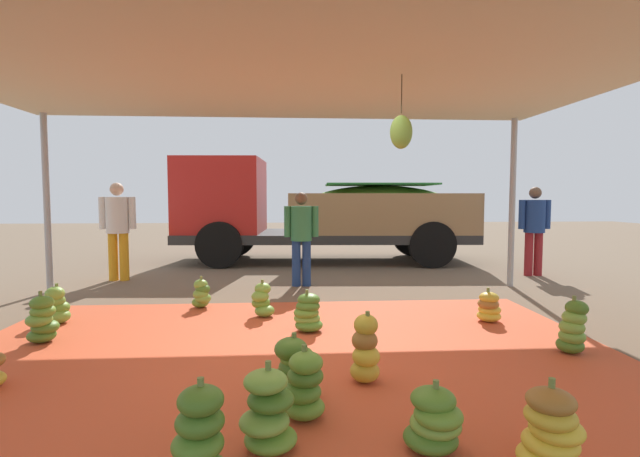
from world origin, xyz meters
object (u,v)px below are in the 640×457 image
(banana_bunch_1, at_px, (199,438))
(banana_bunch_13, at_px, (434,421))
(banana_bunch_0, at_px, (268,414))
(banana_bunch_9, at_px, (489,308))
(banana_bunch_4, at_px, (201,295))
(banana_bunch_14, at_px, (365,351))
(banana_bunch_11, at_px, (262,301))
(banana_bunch_12, at_px, (42,321))
(worker_1, at_px, (118,224))
(banana_bunch_8, at_px, (57,306))
(banana_bunch_6, at_px, (573,329))
(cargo_truck_main, at_px, (314,210))
(banana_bunch_7, at_px, (551,432))
(banana_bunch_3, at_px, (308,313))
(banana_bunch_2, at_px, (304,387))
(worker_2, at_px, (534,224))
(worker_0, at_px, (301,232))
(banana_bunch_5, at_px, (295,369))

(banana_bunch_1, bearing_deg, banana_bunch_13, 9.67)
(banana_bunch_0, distance_m, banana_bunch_9, 3.73)
(banana_bunch_4, height_order, banana_bunch_14, banana_bunch_14)
(banana_bunch_4, bearing_deg, banana_bunch_1, -79.65)
(banana_bunch_4, xyz_separation_m, banana_bunch_11, (0.85, -0.50, 0.01))
(banana_bunch_11, relative_size, banana_bunch_12, 0.86)
(worker_1, bearing_deg, banana_bunch_11, -45.21)
(banana_bunch_8, xyz_separation_m, banana_bunch_13, (3.65, -3.06, -0.03))
(banana_bunch_4, distance_m, banana_bunch_12, 1.98)
(banana_bunch_6, bearing_deg, banana_bunch_11, 152.47)
(banana_bunch_4, distance_m, cargo_truck_main, 4.99)
(banana_bunch_7, relative_size, banana_bunch_9, 1.25)
(banana_bunch_3, relative_size, banana_bunch_14, 0.80)
(banana_bunch_2, bearing_deg, banana_bunch_9, 44.91)
(worker_2, bearing_deg, banana_bunch_1, -129.92)
(banana_bunch_8, bearing_deg, banana_bunch_1, -54.92)
(worker_1, bearing_deg, banana_bunch_0, -63.38)
(banana_bunch_11, bearing_deg, banana_bunch_13, -69.45)
(banana_bunch_14, distance_m, worker_1, 6.23)
(banana_bunch_1, distance_m, banana_bunch_11, 3.44)
(banana_bunch_1, distance_m, banana_bunch_14, 1.69)
(banana_bunch_1, xyz_separation_m, banana_bunch_4, (-0.72, 3.94, -0.06))
(banana_bunch_1, xyz_separation_m, worker_0, (0.69, 5.46, 0.68))
(banana_bunch_9, relative_size, banana_bunch_14, 0.71)
(banana_bunch_0, height_order, worker_0, worker_0)
(banana_bunch_12, distance_m, worker_0, 4.11)
(banana_bunch_0, xyz_separation_m, worker_1, (-2.98, 5.94, 0.80))
(banana_bunch_3, xyz_separation_m, banana_bunch_14, (0.41, -1.48, 0.06))
(banana_bunch_7, xyz_separation_m, worker_1, (-4.55, 6.23, 0.81))
(worker_2, bearing_deg, banana_bunch_0, -129.29)
(banana_bunch_0, height_order, banana_bunch_11, banana_bunch_0)
(banana_bunch_5, bearing_deg, banana_bunch_3, 84.47)
(banana_bunch_7, xyz_separation_m, banana_bunch_9, (0.98, 3.02, -0.05))
(banana_bunch_12, bearing_deg, banana_bunch_14, -21.05)
(banana_bunch_5, distance_m, banana_bunch_14, 0.64)
(banana_bunch_13, xyz_separation_m, worker_2, (3.86, 5.99, 0.81))
(banana_bunch_3, xyz_separation_m, banana_bunch_4, (-1.41, 1.17, -0.01))
(banana_bunch_7, xyz_separation_m, worker_2, (3.28, 6.23, 0.77))
(banana_bunch_4, bearing_deg, worker_1, 129.90)
(banana_bunch_2, distance_m, banana_bunch_9, 3.28)
(banana_bunch_7, distance_m, banana_bunch_8, 5.37)
(worker_0, bearing_deg, banana_bunch_2, -91.32)
(banana_bunch_2, bearing_deg, banana_bunch_14, 48.99)
(banana_bunch_11, bearing_deg, banana_bunch_6, -27.53)
(banana_bunch_9, bearing_deg, worker_1, 149.81)
(banana_bunch_7, bearing_deg, banana_bunch_8, 142.03)
(banana_bunch_8, bearing_deg, banana_bunch_9, -3.14)
(worker_1, bearing_deg, banana_bunch_8, -83.86)
(banana_bunch_9, xyz_separation_m, cargo_truck_main, (-1.83, 5.48, 1.03))
(banana_bunch_2, distance_m, banana_bunch_13, 0.89)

